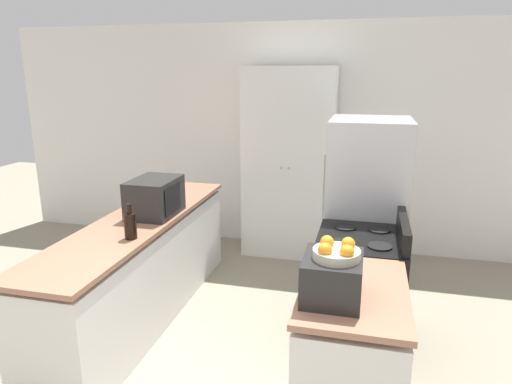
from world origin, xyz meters
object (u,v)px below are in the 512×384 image
(microwave, at_px, (155,197))
(wine_bottle, at_px, (130,225))
(stove, at_px, (358,290))
(refrigerator, at_px, (366,212))
(pantry_cabinet, at_px, (289,163))
(fruit_bowl, at_px, (337,252))
(toaster_oven, at_px, (332,278))

(microwave, xyz_separation_m, wine_bottle, (0.08, -0.57, -0.05))
(stove, relative_size, refrigerator, 0.62)
(pantry_cabinet, relative_size, wine_bottle, 8.05)
(stove, xyz_separation_m, fruit_bowl, (-0.12, -1.01, 0.71))
(microwave, relative_size, wine_bottle, 1.83)
(refrigerator, height_order, fruit_bowl, refrigerator)
(pantry_cabinet, distance_m, wine_bottle, 2.30)
(microwave, bearing_deg, refrigerator, 20.84)
(stove, height_order, refrigerator, refrigerator)
(wine_bottle, xyz_separation_m, fruit_bowl, (1.51, -0.57, 0.17))
(microwave, bearing_deg, toaster_oven, -35.48)
(fruit_bowl, bearing_deg, toaster_oven, 135.73)
(pantry_cabinet, height_order, refrigerator, pantry_cabinet)
(pantry_cabinet, bearing_deg, toaster_oven, -75.36)
(microwave, bearing_deg, wine_bottle, -82.08)
(stove, relative_size, toaster_oven, 2.86)
(microwave, xyz_separation_m, fruit_bowl, (1.59, -1.14, 0.12))
(refrigerator, bearing_deg, fruit_bowl, -94.49)
(refrigerator, bearing_deg, wine_bottle, -143.48)
(stove, distance_m, fruit_bowl, 1.24)
(refrigerator, distance_m, fruit_bowl, 1.83)
(pantry_cabinet, xyz_separation_m, fruit_bowl, (0.73, -2.73, 0.10))
(toaster_oven, bearing_deg, refrigerator, 84.87)
(pantry_cabinet, relative_size, fruit_bowl, 8.52)
(microwave, distance_m, fruit_bowl, 1.96)
(wine_bottle, bearing_deg, pantry_cabinet, 69.97)
(microwave, bearing_deg, stove, -4.26)
(refrigerator, relative_size, wine_bottle, 6.36)
(stove, xyz_separation_m, toaster_oven, (-0.14, -0.99, 0.55))
(pantry_cabinet, xyz_separation_m, toaster_oven, (0.71, -2.71, -0.06))
(refrigerator, xyz_separation_m, microwave, (-1.73, -0.66, 0.20))
(refrigerator, xyz_separation_m, wine_bottle, (-1.65, -1.22, 0.15))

